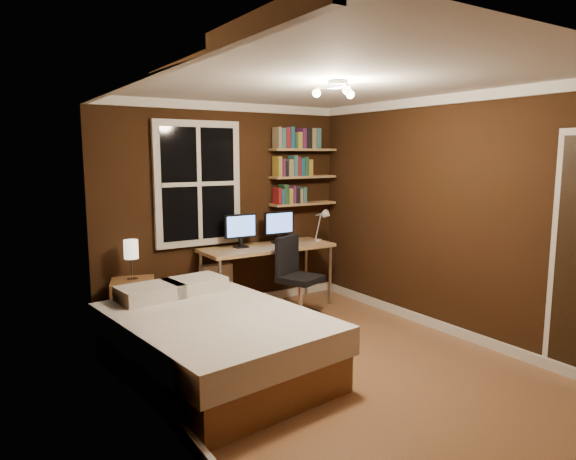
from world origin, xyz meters
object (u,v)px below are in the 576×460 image
radiator (216,288)px  desk (267,251)px  monitor_left (241,231)px  bed (213,342)px  monitor_right (279,227)px  desk_lamp (322,225)px  bedside_lamp (132,260)px  office_chair (297,288)px  nightstand (134,305)px

radiator → desk: (0.59, -0.22, 0.43)m
desk → monitor_left: monitor_left is taller
bed → desk: 2.02m
radiator → monitor_right: (0.81, -0.14, 0.70)m
bed → radiator: (0.79, 1.63, -0.00)m
desk_lamp → bedside_lamp: bearing=175.4°
radiator → monitor_left: (0.27, -0.14, 0.70)m
bed → office_chair: bearing=24.7°
bed → office_chair: size_ratio=2.28×
nightstand → monitor_right: 1.98m
desk_lamp → office_chair: size_ratio=0.46×
monitor_left → monitor_right: 0.54m
monitor_left → bed: bearing=-125.2°
desk_lamp → office_chair: (-0.64, -0.40, -0.65)m
bedside_lamp → radiator: (1.04, 0.14, -0.49)m
bedside_lamp → radiator: size_ratio=0.75×
monitor_right → office_chair: 0.87m
monitor_left → office_chair: bearing=-54.9°
office_chair → desk_lamp: bearing=10.2°
radiator → monitor_right: bearing=-9.8°
monitor_left → monitor_right: (0.54, 0.00, 0.00)m
desk → monitor_right: 0.35m
nightstand → monitor_left: monitor_left is taller
bed → bedside_lamp: bearing=92.9°
bedside_lamp → radiator: bedside_lamp is taller
desk_lamp → office_chair: bearing=-148.3°
bedside_lamp → monitor_right: 1.86m
monitor_left → radiator: bearing=152.7°
desk → monitor_right: size_ratio=3.96×
nightstand → monitor_right: (1.85, 0.00, 0.71)m
desk → monitor_left: 0.42m
nightstand → office_chair: office_chair is taller
monitor_left → office_chair: (0.42, -0.59, -0.63)m
nightstand → desk: 1.69m
desk_lamp → monitor_left: bearing=169.5°
bed → monitor_left: 1.96m
monitor_left → office_chair: size_ratio=0.44×
monitor_right → desk: bearing=-159.2°
radiator → monitor_right: 1.08m
bed → desk_lamp: bearing=24.7°
bed → radiator: bearing=57.5°
desk → bed: bearing=-134.3°
bed → office_chair: office_chair is taller
desk_lamp → desk: bearing=171.3°
desk → office_chair: 0.64m
bed → desk_lamp: 2.58m
radiator → office_chair: (0.69, -0.73, 0.07)m
bedside_lamp → desk: size_ratio=0.26×
bed → bedside_lamp: (-0.26, 1.49, 0.49)m
monitor_right → desk_lamp: 0.56m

